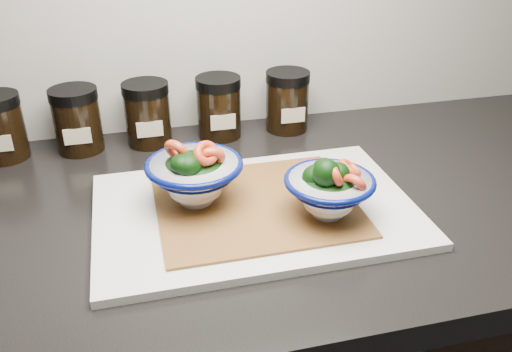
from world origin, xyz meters
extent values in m
cube|color=black|center=(0.00, 1.45, 0.88)|extent=(3.50, 0.60, 0.04)
cube|color=silver|center=(0.16, 1.41, 0.91)|extent=(0.45, 0.30, 0.01)
cube|color=#A36931|center=(0.16, 1.41, 0.91)|extent=(0.28, 0.24, 0.00)
cylinder|color=white|center=(0.08, 1.44, 0.92)|extent=(0.05, 0.05, 0.01)
ellipsoid|color=white|center=(0.08, 1.44, 0.94)|extent=(0.08, 0.08, 0.03)
torus|color=#050D52|center=(0.08, 1.44, 0.97)|extent=(0.14, 0.14, 0.01)
torus|color=#050D52|center=(0.08, 1.44, 0.96)|extent=(0.11, 0.11, 0.00)
ellipsoid|color=black|center=(0.08, 1.44, 0.96)|extent=(0.10, 0.10, 0.05)
ellipsoid|color=black|center=(0.10, 1.45, 0.98)|extent=(0.04, 0.04, 0.03)
cylinder|color=#477233|center=(0.10, 1.45, 0.97)|extent=(0.01, 0.02, 0.03)
ellipsoid|color=black|center=(0.07, 1.42, 0.99)|extent=(0.04, 0.04, 0.03)
cylinder|color=#477233|center=(0.07, 1.42, 0.97)|extent=(0.01, 0.02, 0.03)
ellipsoid|color=black|center=(0.08, 1.43, 0.98)|extent=(0.04, 0.04, 0.04)
cylinder|color=#477233|center=(0.08, 1.43, 0.96)|extent=(0.01, 0.01, 0.02)
ellipsoid|color=black|center=(0.06, 1.42, 0.99)|extent=(0.03, 0.03, 0.03)
cylinder|color=#477233|center=(0.06, 1.42, 0.98)|extent=(0.01, 0.01, 0.02)
torus|color=#E54E2B|center=(0.09, 1.42, 1.00)|extent=(0.06, 0.05, 0.05)
torus|color=#E54E2B|center=(0.05, 1.44, 1.00)|extent=(0.05, 0.04, 0.05)
torus|color=#E54E2B|center=(0.10, 1.43, 0.99)|extent=(0.04, 0.03, 0.05)
cylinder|color=#CCBC8E|center=(0.09, 1.46, 0.98)|extent=(0.02, 0.02, 0.01)
cylinder|color=#CCBC8E|center=(0.09, 1.44, 0.99)|extent=(0.02, 0.02, 0.02)
cylinder|color=white|center=(0.25, 1.36, 0.92)|extent=(0.04, 0.04, 0.01)
ellipsoid|color=white|center=(0.25, 1.36, 0.93)|extent=(0.07, 0.07, 0.03)
torus|color=#050D52|center=(0.25, 1.36, 0.97)|extent=(0.12, 0.12, 0.01)
torus|color=#050D52|center=(0.25, 1.36, 0.96)|extent=(0.10, 0.10, 0.00)
ellipsoid|color=black|center=(0.25, 1.36, 0.96)|extent=(0.09, 0.09, 0.04)
ellipsoid|color=black|center=(0.24, 1.37, 0.98)|extent=(0.03, 0.03, 0.03)
cylinder|color=#477233|center=(0.24, 1.37, 0.97)|extent=(0.01, 0.01, 0.02)
ellipsoid|color=black|center=(0.24, 1.35, 0.99)|extent=(0.04, 0.04, 0.04)
cylinder|color=#477233|center=(0.24, 1.35, 0.98)|extent=(0.01, 0.01, 0.02)
ellipsoid|color=black|center=(0.23, 1.37, 0.97)|extent=(0.04, 0.04, 0.04)
cylinder|color=#477233|center=(0.23, 1.37, 0.96)|extent=(0.02, 0.01, 0.03)
ellipsoid|color=black|center=(0.26, 1.36, 0.98)|extent=(0.03, 0.03, 0.03)
cylinder|color=#477233|center=(0.26, 1.36, 0.97)|extent=(0.01, 0.01, 0.02)
torus|color=#E54E2B|center=(0.25, 1.34, 0.99)|extent=(0.03, 0.05, 0.05)
torus|color=#E54E2B|center=(0.27, 1.34, 0.97)|extent=(0.04, 0.04, 0.05)
torus|color=#E54E2B|center=(0.28, 1.37, 0.98)|extent=(0.05, 0.05, 0.04)
cylinder|color=#CCBC8E|center=(0.24, 1.38, 0.98)|extent=(0.02, 0.02, 0.01)
cylinder|color=#CCBC8E|center=(0.25, 1.34, 0.97)|extent=(0.02, 0.02, 0.01)
cylinder|color=black|center=(-0.22, 1.69, 0.95)|extent=(0.08, 0.08, 0.09)
cylinder|color=black|center=(-0.09, 1.69, 0.95)|extent=(0.08, 0.08, 0.09)
cylinder|color=black|center=(-0.09, 1.69, 1.00)|extent=(0.08, 0.08, 0.02)
cube|color=#C6B793|center=(-0.09, 1.65, 0.94)|extent=(0.04, 0.00, 0.03)
cylinder|color=black|center=(0.03, 1.69, 0.95)|extent=(0.08, 0.08, 0.09)
cylinder|color=black|center=(0.03, 1.69, 1.00)|extent=(0.08, 0.08, 0.02)
cube|color=#C6B793|center=(0.03, 1.65, 0.94)|extent=(0.04, 0.00, 0.03)
cylinder|color=black|center=(0.16, 1.69, 0.95)|extent=(0.08, 0.08, 0.09)
cylinder|color=black|center=(0.16, 1.69, 1.00)|extent=(0.08, 0.08, 0.02)
cube|color=#C6B793|center=(0.16, 1.65, 0.94)|extent=(0.04, 0.00, 0.03)
cylinder|color=black|center=(0.29, 1.69, 0.95)|extent=(0.08, 0.08, 0.09)
cylinder|color=black|center=(0.29, 1.69, 1.00)|extent=(0.08, 0.08, 0.02)
cube|color=#C6B793|center=(0.29, 1.65, 0.94)|extent=(0.05, 0.00, 0.03)
camera|label=1|loc=(0.00, 0.77, 1.32)|focal=38.00mm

